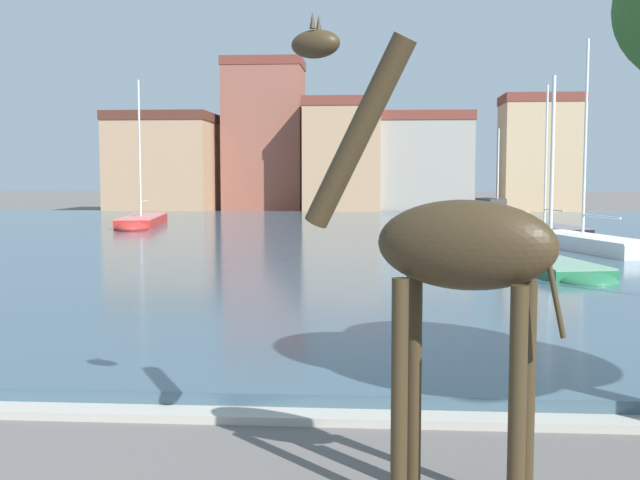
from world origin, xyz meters
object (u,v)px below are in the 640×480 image
object	(u,v)px
giraffe_statue	(450,254)
sailboat_green	(552,270)
sailboat_red	(140,224)
sailboat_orange	(497,213)
sailboat_white	(580,245)
sailboat_black	(543,229)

from	to	relation	value
giraffe_statue	sailboat_green	size ratio (longest dim) A/B	0.71
giraffe_statue	sailboat_red	world-z (taller)	sailboat_red
sailboat_orange	sailboat_white	world-z (taller)	sailboat_white
sailboat_white	sailboat_green	bearing A→B (deg)	-109.92
sailboat_green	giraffe_statue	bearing A→B (deg)	-105.65
giraffe_statue	sailboat_green	xyz separation A→B (m)	(4.92, 17.57, -2.30)
giraffe_statue	sailboat_green	distance (m)	18.39
sailboat_black	sailboat_white	bearing A→B (deg)	-93.79
sailboat_green	sailboat_orange	bearing A→B (deg)	84.35
sailboat_red	sailboat_orange	bearing A→B (deg)	28.95
sailboat_green	sailboat_orange	size ratio (longest dim) A/B	0.77
sailboat_green	sailboat_white	distance (m)	8.55
giraffe_statue	sailboat_orange	distance (m)	51.52
giraffe_statue	sailboat_orange	xyz separation A→B (m)	(8.21, 50.81, -2.12)
giraffe_statue	sailboat_white	xyz separation A→B (m)	(7.84, 25.61, -2.17)
sailboat_orange	sailboat_white	xyz separation A→B (m)	(-0.38, -25.20, -0.06)
sailboat_black	giraffe_statue	bearing A→B (deg)	-103.22
sailboat_white	sailboat_red	bearing A→B (deg)	151.35
sailboat_white	sailboat_orange	bearing A→B (deg)	89.14
sailboat_green	sailboat_red	bearing A→B (deg)	134.09
sailboat_green	sailboat_white	bearing A→B (deg)	70.08
sailboat_black	sailboat_red	world-z (taller)	sailboat_red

